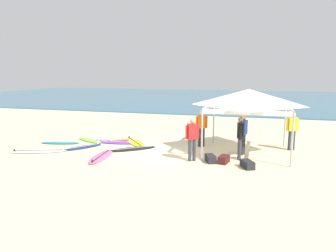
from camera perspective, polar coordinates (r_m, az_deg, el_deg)
name	(u,v)px	position (r m, az deg, el deg)	size (l,w,h in m)	color
ground_plane	(170,154)	(13.35, 0.31, -5.11)	(80.00, 80.00, 0.00)	beige
sea	(231,98)	(42.77, 11.42, 5.05)	(80.00, 36.00, 0.10)	#386B84
canopy_tent	(248,98)	(13.50, 14.53, 5.05)	(3.43, 3.43, 2.75)	#B7B7BC
surfboard_yellow	(135,142)	(15.49, -6.15, -2.93)	(1.96, 2.17, 0.19)	yellow
surfboard_white	(38,151)	(14.77, -22.71, -4.27)	(2.53, 1.51, 0.19)	white
surfboard_lime	(90,140)	(16.26, -14.08, -2.56)	(1.90, 1.33, 0.19)	#7AD12D
surfboard_pink	(101,156)	(13.09, -12.17, -5.47)	(0.89, 2.31, 0.19)	pink
surfboard_navy	(83,147)	(14.90, -15.36, -3.74)	(1.45, 1.86, 0.19)	navy
surfboard_black	(132,149)	(14.15, -6.56, -4.16)	(2.08, 1.86, 0.19)	black
surfboard_teal	(60,143)	(16.12, -19.20, -2.92)	(1.94, 0.91, 0.19)	#19847F
surfboard_purple	(110,142)	(15.72, -10.51, -2.85)	(2.55, 0.71, 0.19)	purple
surfboard_red	(118,141)	(15.86, -9.15, -2.70)	(1.86, 1.60, 0.19)	red
person_black	(240,135)	(12.58, 13.06, -1.66)	(0.27, 0.55, 1.71)	#383842
person_yellow	(292,128)	(14.82, 21.84, -0.41)	(0.53, 0.32, 1.71)	#2D2D33
person_blue	(243,132)	(13.37, 13.68, -1.02)	(0.32, 0.53, 1.71)	#2D2D33
person_red	(192,136)	(12.10, 4.45, -1.89)	(0.48, 0.38, 1.71)	#383842
person_orange	(202,126)	(14.52, 6.17, 0.04)	(0.53, 0.31, 1.71)	#2D2D33
gear_bag_near_tent	(224,159)	(12.18, 10.19, -6.05)	(0.60, 0.32, 0.28)	#4C1919
gear_bag_by_pole	(247,164)	(11.71, 14.35, -6.84)	(0.60, 0.32, 0.28)	#232328
gear_bag_on_sand	(210,159)	(12.21, 7.80, -5.94)	(0.60, 0.32, 0.28)	#232328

